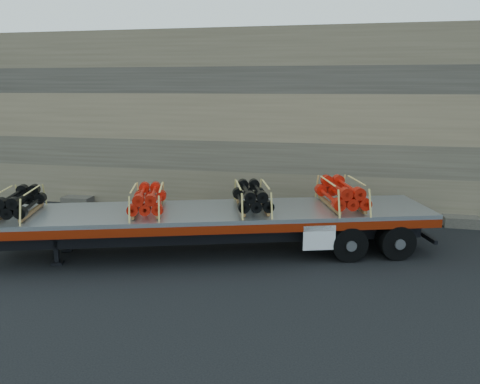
# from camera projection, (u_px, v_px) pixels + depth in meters

# --- Properties ---
(ground) EXTENTS (120.00, 120.00, 0.00)m
(ground) POSITION_uv_depth(u_px,v_px,m) (242.00, 258.00, 13.57)
(ground) COLOR black
(ground) RESTS_ON ground
(rock_wall) EXTENTS (44.00, 3.00, 7.00)m
(rock_wall) POSITION_uv_depth(u_px,v_px,m) (274.00, 121.00, 19.00)
(rock_wall) COLOR #7A6B54
(rock_wall) RESTS_ON ground
(trailer) EXTENTS (13.33, 6.39, 1.32)m
(trailer) POSITION_uv_depth(u_px,v_px,m) (208.00, 231.00, 13.92)
(trailer) COLOR #AFB2B7
(trailer) RESTS_ON ground
(bundle_front) EXTENTS (1.49, 2.11, 0.68)m
(bundle_front) POSITION_uv_depth(u_px,v_px,m) (19.00, 203.00, 13.19)
(bundle_front) COLOR black
(bundle_front) RESTS_ON trailer
(bundle_midfront) EXTENTS (1.49, 2.12, 0.68)m
(bundle_midfront) POSITION_uv_depth(u_px,v_px,m) (148.00, 200.00, 13.53)
(bundle_midfront) COLOR red
(bundle_midfront) RESTS_ON trailer
(bundle_midrear) EXTENTS (1.55, 2.19, 0.70)m
(bundle_midrear) POSITION_uv_depth(u_px,v_px,m) (252.00, 197.00, 13.83)
(bundle_midrear) COLOR black
(bundle_midrear) RESTS_ON trailer
(bundle_rear) EXTENTS (1.69, 2.39, 0.77)m
(bundle_rear) POSITION_uv_depth(u_px,v_px,m) (341.00, 194.00, 14.08)
(bundle_rear) COLOR red
(bundle_rear) RESTS_ON trailer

